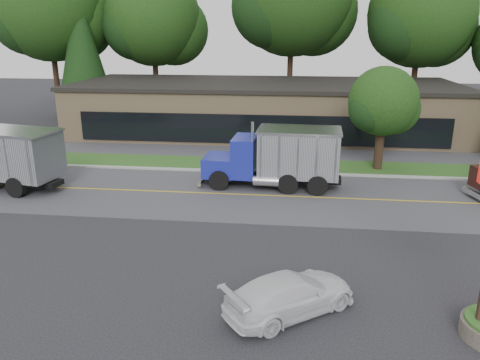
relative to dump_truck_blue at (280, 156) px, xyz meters
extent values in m
plane|color=#36363C|center=(-3.83, -10.62, -1.80)|extent=(140.00, 140.00, 0.00)
cube|color=#515156|center=(-3.83, -1.62, -1.80)|extent=(60.00, 8.00, 0.02)
cube|color=gold|center=(-3.83, -1.62, -1.80)|extent=(60.00, 0.12, 0.01)
cube|color=#9E9E99|center=(-3.83, 2.58, -1.80)|extent=(60.00, 0.30, 0.12)
cube|color=#224E1B|center=(-3.83, 4.38, -1.80)|extent=(60.00, 3.40, 0.03)
cube|color=#515156|center=(-3.83, 9.38, -1.80)|extent=(60.00, 7.00, 0.02)
cube|color=tan|center=(-1.83, 15.38, 0.20)|extent=(32.00, 12.00, 4.00)
cylinder|color=#382619|center=(-23.83, 21.38, 1.10)|extent=(0.56, 0.56, 5.80)
sphere|color=#11370F|center=(-23.83, 21.38, 8.97)|extent=(10.61, 10.61, 10.61)
sphere|color=#11370F|center=(-21.84, 22.70, 7.64)|extent=(7.95, 7.95, 7.95)
sphere|color=black|center=(-25.49, 20.38, 7.97)|extent=(7.29, 7.29, 7.29)
cylinder|color=#382619|center=(-13.83, 23.38, 0.83)|extent=(0.56, 0.56, 5.27)
sphere|color=#11370F|center=(-13.83, 23.38, 7.99)|extent=(9.64, 9.64, 9.64)
sphere|color=#11370F|center=(-12.02, 24.58, 6.78)|extent=(7.23, 7.23, 7.23)
sphere|color=black|center=(-15.34, 22.47, 7.08)|extent=(6.63, 6.63, 6.63)
cylinder|color=#382619|center=(0.17, 23.38, 1.37)|extent=(0.56, 0.56, 6.35)
sphere|color=#11370F|center=(2.35, 24.83, 8.55)|extent=(8.71, 8.71, 8.71)
sphere|color=black|center=(-1.65, 22.29, 8.91)|extent=(7.99, 7.99, 7.99)
cylinder|color=#382619|center=(12.17, 22.38, 0.89)|extent=(0.56, 0.56, 5.38)
sphere|color=#11370F|center=(12.17, 22.38, 8.18)|extent=(9.83, 9.83, 9.83)
sphere|color=#11370F|center=(14.01, 23.61, 6.95)|extent=(7.37, 7.37, 7.37)
sphere|color=black|center=(10.63, 21.46, 7.26)|extent=(6.76, 6.76, 6.76)
cylinder|color=#382619|center=(-19.83, 19.38, -1.30)|extent=(0.44, 0.44, 1.00)
cone|color=black|center=(-19.83, 19.38, 5.11)|extent=(5.53, 5.53, 11.32)
cylinder|color=#382619|center=(6.17, 4.38, -0.63)|extent=(0.56, 0.56, 2.34)
sphere|color=#11370F|center=(6.17, 4.38, 2.54)|extent=(4.28, 4.28, 4.28)
sphere|color=#11370F|center=(6.97, 4.91, 2.01)|extent=(3.21, 3.21, 3.21)
sphere|color=black|center=(5.50, 3.98, 2.14)|extent=(2.94, 2.94, 2.94)
cube|color=silver|center=(-15.10, -1.97, 0.22)|extent=(6.47, 3.62, 2.50)
cube|color=silver|center=(-15.10, -1.97, 1.52)|extent=(6.65, 3.80, 0.12)
cylinder|color=black|center=(-14.44, -0.93, -1.23)|extent=(1.15, 0.55, 1.10)
cube|color=black|center=(-0.21, 0.01, -1.23)|extent=(7.35, 1.36, 0.28)
cube|color=#1C249A|center=(-3.39, 0.17, -0.68)|extent=(1.86, 2.38, 1.10)
cube|color=#1C249A|center=(-1.96, 0.10, -0.08)|extent=(1.39, 2.46, 2.20)
cube|color=black|center=(-2.51, 0.12, 0.32)|extent=(0.16, 2.10, 0.90)
cube|color=silver|center=(1.06, -0.05, 0.22)|extent=(4.49, 2.71, 2.50)
cube|color=silver|center=(1.06, -0.05, 1.52)|extent=(4.65, 2.87, 0.12)
cylinder|color=black|center=(-3.17, 1.31, -1.23)|extent=(1.12, 0.40, 1.10)
cylinder|color=black|center=(-3.29, -0.99, -1.23)|extent=(1.12, 0.40, 1.10)
cylinder|color=black|center=(1.43, 1.08, -1.23)|extent=(1.12, 0.40, 1.10)
cylinder|color=black|center=(1.32, -1.22, -1.23)|extent=(1.12, 0.40, 1.10)
imported|color=silver|center=(0.80, -12.46, -1.16)|extent=(4.57, 4.09, 1.27)
camera|label=1|loc=(0.70, -25.36, 6.63)|focal=35.00mm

